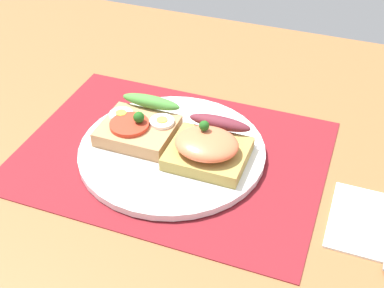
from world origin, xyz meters
TOP-DOWN VIEW (x-y plane):
  - ground_plane at (0.00, 0.00)cm, footprint 120.00×90.00cm
  - placemat at (0.00, 0.00)cm, footprint 42.45×31.55cm
  - plate at (0.00, 0.00)cm, footprint 26.19×26.19cm
  - sandwich_egg_tomato at (-5.57, 1.40)cm, footprint 10.32×10.31cm
  - sandwich_salmon at (5.49, -0.30)cm, footprint 10.55×10.59cm

SIDE VIEW (x-z plane):
  - ground_plane at x=0.00cm, z-range -3.20..0.00cm
  - placemat at x=0.00cm, z-range 0.00..0.30cm
  - plate at x=0.00cm, z-range 0.30..1.31cm
  - sandwich_egg_tomato at x=-5.57cm, z-range 0.68..4.95cm
  - sandwich_salmon at x=5.49cm, z-range 0.48..6.22cm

